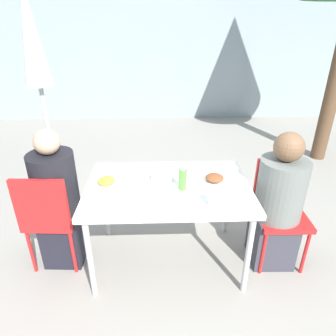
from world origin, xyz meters
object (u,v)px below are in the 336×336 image
person_left (59,204)px  salad_bowl (162,177)px  chair_right (280,204)px  closed_umbrella (35,59)px  bottle (183,179)px  person_right (278,206)px  drinking_cup (214,199)px  chair_left (50,214)px

person_left → salad_bowl: size_ratio=6.70×
chair_right → closed_umbrella: size_ratio=0.39×
closed_umbrella → bottle: size_ratio=12.03×
person_right → closed_umbrella: 2.50m
closed_umbrella → drinking_cup: bearing=-39.2°
person_left → chair_right: 1.82m
person_right → bottle: bearing=4.1°
chair_left → salad_bowl: 0.93m
chair_left → salad_bowl: (0.89, 0.12, 0.25)m
salad_bowl → drinking_cup: bearing=-47.2°
person_right → salad_bowl: bearing=-5.6°
chair_left → person_left: size_ratio=0.74×
chair_right → drinking_cup: 0.77m
person_left → closed_umbrella: 1.38m
chair_right → closed_umbrella: (-2.12, 0.88, 1.05)m
closed_umbrella → person_left: bearing=-70.9°
closed_umbrella → bottle: 1.79m
chair_left → drinking_cup: 1.30m
bottle → closed_umbrella: bearing=142.6°
person_right → drinking_cup: 0.68m
chair_left → chair_right: bearing=5.8°
person_right → bottle: size_ratio=6.33×
person_left → chair_right: size_ratio=1.35×
chair_left → person_right: size_ratio=0.75×
closed_umbrella → chair_left: bearing=-75.3°
person_left → closed_umbrella: bearing=112.4°
person_left → chair_right: bearing=3.4°
drinking_cup → chair_left: bearing=168.3°
salad_bowl → chair_left: bearing=-172.5°
person_right → bottle: 0.82m
person_right → closed_umbrella: size_ratio=0.53×
chair_left → salad_bowl: bearing=10.8°
chair_left → person_left: bearing=58.0°
chair_left → closed_umbrella: (-0.25, 0.96, 1.05)m
bottle → person_right: bearing=2.6°
person_left → person_right: bearing=0.9°
chair_left → person_left: 0.10m
person_left → drinking_cup: (1.18, -0.33, 0.23)m
bottle → salad_bowl: 0.22m
chair_left → person_right: 1.82m
person_left → closed_umbrella: closed_umbrella is taller
person_left → drinking_cup: bearing=-12.5°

